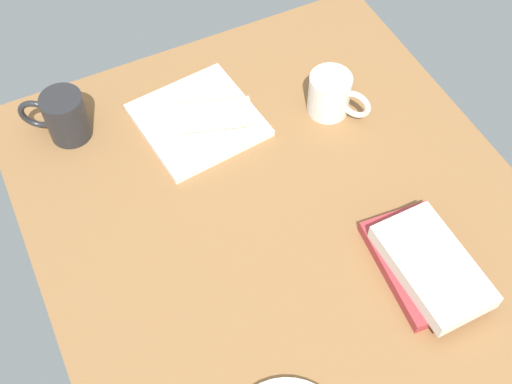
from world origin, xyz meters
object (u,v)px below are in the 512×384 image
at_px(second_mug, 64,116).
at_px(book_stack, 427,265).
at_px(breakfast_wrap, 214,115).
at_px(square_plate, 198,120).
at_px(sauce_cup, 176,104).
at_px(coffee_mug, 331,94).

bearing_deg(second_mug, book_stack, -141.09).
relative_size(breakfast_wrap, book_stack, 0.59).
bearing_deg(square_plate, breakfast_wrap, -144.91).
height_order(sauce_cup, breakfast_wrap, breakfast_wrap).
relative_size(book_stack, second_mug, 1.92).
bearing_deg(second_mug, square_plate, -109.82).
bearing_deg(coffee_mug, square_plate, 71.53).
xyz_separation_m(square_plate, sauce_cup, (0.04, 0.03, 0.02)).
bearing_deg(book_stack, coffee_mug, -5.32).
xyz_separation_m(square_plate, book_stack, (-0.49, -0.22, 0.02)).
bearing_deg(coffee_mug, second_mug, 70.87).
xyz_separation_m(square_plate, coffee_mug, (-0.09, -0.26, 0.04)).
bearing_deg(coffee_mug, book_stack, 174.68).
distance_m(sauce_cup, book_stack, 0.59).
height_order(sauce_cup, book_stack, book_stack).
xyz_separation_m(book_stack, second_mug, (0.58, 0.47, 0.03)).
height_order(coffee_mug, second_mug, second_mug).
relative_size(coffee_mug, second_mug, 0.96).
bearing_deg(sauce_cup, breakfast_wrap, -144.91).
height_order(book_stack, second_mug, second_mug).
distance_m(square_plate, book_stack, 0.54).
bearing_deg(sauce_cup, second_mug, 77.76).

